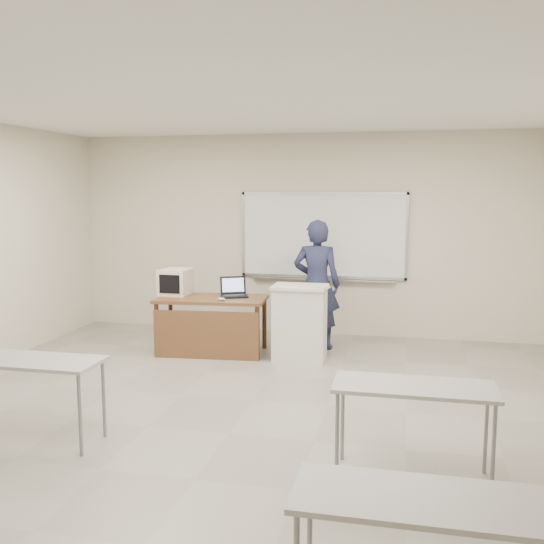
% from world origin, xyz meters
% --- Properties ---
extents(floor, '(7.00, 8.00, 0.01)m').
position_xyz_m(floor, '(0.00, 0.00, -0.01)').
color(floor, gray).
rests_on(floor, ground).
extents(whiteboard, '(2.48, 0.10, 1.31)m').
position_xyz_m(whiteboard, '(0.30, 3.97, 1.48)').
color(whiteboard, white).
rests_on(whiteboard, floor).
extents(student_desks, '(4.40, 2.20, 0.73)m').
position_xyz_m(student_desks, '(-0.00, -1.35, 0.67)').
color(student_desks, gray).
rests_on(student_desks, floor).
extents(instructor_desk, '(1.45, 0.73, 0.75)m').
position_xyz_m(instructor_desk, '(-1.00, 2.49, 0.55)').
color(instructor_desk, brown).
rests_on(instructor_desk, floor).
extents(podium, '(0.69, 0.51, 0.97)m').
position_xyz_m(podium, '(0.21, 2.50, 0.49)').
color(podium, white).
rests_on(podium, floor).
extents(crt_monitor, '(0.39, 0.43, 0.37)m').
position_xyz_m(crt_monitor, '(-1.55, 2.73, 0.92)').
color(crt_monitor, beige).
rests_on(crt_monitor, instructor_desk).
extents(laptop, '(0.35, 0.32, 0.26)m').
position_xyz_m(laptop, '(-0.71, 2.76, 0.81)').
color(laptop, black).
rests_on(laptop, instructor_desk).
extents(mouse, '(0.12, 0.10, 0.04)m').
position_xyz_m(mouse, '(-0.80, 2.40, 0.77)').
color(mouse, '#AFB3B8').
rests_on(mouse, instructor_desk).
extents(keyboard, '(0.50, 0.28, 0.03)m').
position_xyz_m(keyboard, '(0.36, 2.38, 0.98)').
color(keyboard, beige).
rests_on(keyboard, podium).
extents(presenter, '(0.66, 0.44, 1.77)m').
position_xyz_m(presenter, '(0.33, 3.15, 0.89)').
color(presenter, black).
rests_on(presenter, floor).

